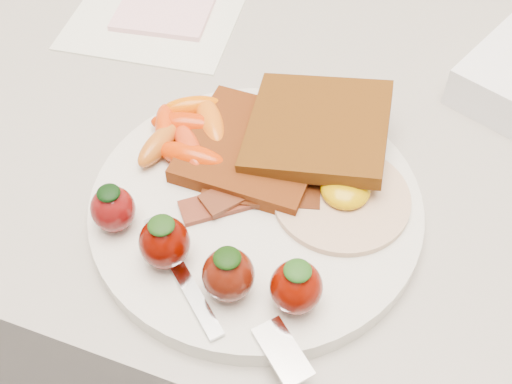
% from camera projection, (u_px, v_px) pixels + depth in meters
% --- Properties ---
extents(counter, '(2.00, 0.60, 0.90)m').
position_uv_depth(counter, '(299.00, 327.00, 0.96)').
color(counter, gray).
rests_on(counter, ground).
extents(plate, '(0.27, 0.27, 0.02)m').
position_uv_depth(plate, '(256.00, 207.00, 0.53)').
color(plate, silver).
rests_on(plate, counter).
extents(toast_lower, '(0.11, 0.11, 0.01)m').
position_uv_depth(toast_lower, '(254.00, 148.00, 0.55)').
color(toast_lower, '#4B1E06').
rests_on(toast_lower, plate).
extents(toast_upper, '(0.13, 0.13, 0.03)m').
position_uv_depth(toast_upper, '(318.00, 127.00, 0.54)').
color(toast_upper, '#3E2306').
rests_on(toast_upper, toast_lower).
extents(fried_egg, '(0.14, 0.14, 0.02)m').
position_uv_depth(fried_egg, '(342.00, 195.00, 0.51)').
color(fried_egg, '#F5E3C7').
rests_on(fried_egg, plate).
extents(bacon_strips, '(0.11, 0.10, 0.01)m').
position_uv_depth(bacon_strips, '(252.00, 192.00, 0.52)').
color(bacon_strips, '#4D130E').
rests_on(bacon_strips, plate).
extents(baby_carrots, '(0.09, 0.10, 0.02)m').
position_uv_depth(baby_carrots, '(186.00, 132.00, 0.55)').
color(baby_carrots, red).
rests_on(baby_carrots, plate).
extents(strawberries, '(0.19, 0.06, 0.05)m').
position_uv_depth(strawberries, '(203.00, 254.00, 0.46)').
color(strawberries, '#610B0B').
rests_on(strawberries, plate).
extents(fork, '(0.16, 0.10, 0.00)m').
position_uv_depth(fork, '(226.00, 308.00, 0.45)').
color(fork, silver).
rests_on(fork, plate).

